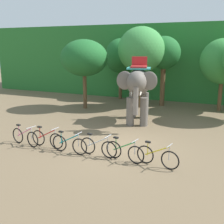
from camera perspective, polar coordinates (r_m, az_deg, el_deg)
ground_plane at (r=12.46m, az=1.30°, el=-7.11°), size 80.00×80.00×0.00m
foliage_hedge at (r=25.71m, az=13.73°, el=10.10°), size 36.00×6.00×6.16m
tree_center at (r=19.69m, az=-5.74°, el=10.96°), size 3.28×3.28×4.85m
tree_left at (r=23.43m, az=1.77°, el=11.40°), size 2.57×2.57×5.01m
tree_far_right at (r=20.01m, az=6.02°, el=12.59°), size 3.26×3.26×5.72m
tree_center_left at (r=20.92m, az=10.61°, el=11.71°), size 2.40×2.40×5.09m
tree_center_right at (r=20.24m, az=21.85°, el=9.59°), size 3.02×3.02×4.90m
elephant at (r=15.86m, az=5.39°, el=5.47°), size 2.56×4.24×3.78m
bike_pink at (r=13.14m, az=-17.45°, el=-4.88°), size 1.69×0.52×0.92m
bike_red at (r=12.61m, az=-13.19°, el=-5.37°), size 1.71×0.52×0.92m
bike_teal at (r=11.76m, az=-8.77°, el=-6.55°), size 1.71×0.52×0.92m
bike_white at (r=11.33m, az=-2.87°, el=-7.18°), size 1.71×0.52×0.92m
bike_green at (r=10.87m, az=2.58°, el=-8.08°), size 1.69×0.52×0.92m
bike_yellow at (r=10.52m, az=9.27°, el=-9.01°), size 1.69×0.53×0.92m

